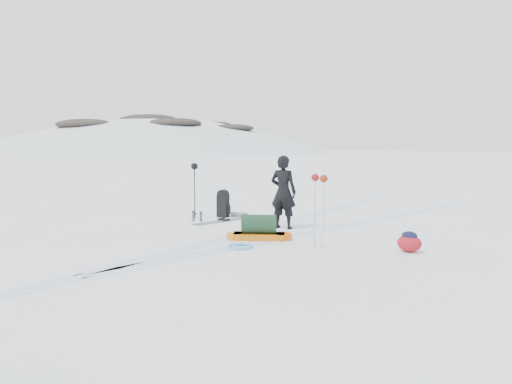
# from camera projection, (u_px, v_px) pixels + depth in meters

# --- Properties ---
(ground) EXTENTS (200.00, 200.00, 0.00)m
(ground) POSITION_uv_depth(u_px,v_px,m) (252.00, 231.00, 12.05)
(ground) COLOR white
(ground) RESTS_ON ground
(ski_tracks) EXTENTS (3.38, 17.97, 0.01)m
(ski_tracks) POSITION_uv_depth(u_px,v_px,m) (293.00, 229.00, 12.36)
(ski_tracks) COLOR silver
(ski_tracks) RESTS_ON ground
(skier) EXTENTS (0.74, 0.56, 1.82)m
(skier) POSITION_uv_depth(u_px,v_px,m) (283.00, 192.00, 12.36)
(skier) COLOR black
(skier) RESTS_ON ground
(pulk_sled) EXTENTS (1.44, 1.14, 0.56)m
(pulk_sled) POSITION_uv_depth(u_px,v_px,m) (259.00, 230.00, 11.02)
(pulk_sled) COLOR #D3660C
(pulk_sled) RESTS_ON ground
(expedition_rucksack) EXTENTS (0.75, 0.69, 0.79)m
(expedition_rucksack) POSITION_uv_depth(u_px,v_px,m) (225.00, 204.00, 14.29)
(expedition_rucksack) COLOR black
(expedition_rucksack) RESTS_ON ground
(ski_poles_black) EXTENTS (0.19, 0.19, 1.56)m
(ski_poles_black) POSITION_uv_depth(u_px,v_px,m) (194.00, 173.00, 14.04)
(ski_poles_black) COLOR black
(ski_poles_black) RESTS_ON ground
(ski_poles_silver) EXTENTS (0.44, 0.32, 1.53)m
(ski_poles_silver) POSITION_uv_depth(u_px,v_px,m) (319.00, 187.00, 9.73)
(ski_poles_silver) COLOR #B9BDC1
(ski_poles_silver) RESTS_ON ground
(touring_skis_grey) EXTENTS (0.55, 2.00, 0.07)m
(touring_skis_grey) POSITION_uv_depth(u_px,v_px,m) (224.00, 220.00, 13.58)
(touring_skis_grey) COLOR gray
(touring_skis_grey) RESTS_ON ground
(touring_skis_white) EXTENTS (1.69, 1.27, 0.07)m
(touring_skis_white) POSITION_uv_depth(u_px,v_px,m) (271.00, 236.00, 11.39)
(touring_skis_white) COLOR silver
(touring_skis_white) RESTS_ON ground
(rope_coil) EXTENTS (0.67, 0.67, 0.06)m
(rope_coil) POSITION_uv_depth(u_px,v_px,m) (241.00, 246.00, 10.18)
(rope_coil) COLOR #60B0E9
(rope_coil) RESTS_ON ground
(small_daypack) EXTENTS (0.53, 0.43, 0.41)m
(small_daypack) POSITION_uv_depth(u_px,v_px,m) (409.00, 242.00, 9.78)
(small_daypack) COLOR maroon
(small_daypack) RESTS_ON ground
(thermos_pair) EXTENTS (0.29, 0.18, 0.29)m
(thermos_pair) POSITION_uv_depth(u_px,v_px,m) (197.00, 216.00, 13.51)
(thermos_pair) COLOR #5B5F63
(thermos_pair) RESTS_ON ground
(stuff_sack) EXTENTS (0.39, 0.35, 0.20)m
(stuff_sack) POSITION_uv_depth(u_px,v_px,m) (262.00, 223.00, 12.67)
(stuff_sack) COLOR black
(stuff_sack) RESTS_ON ground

